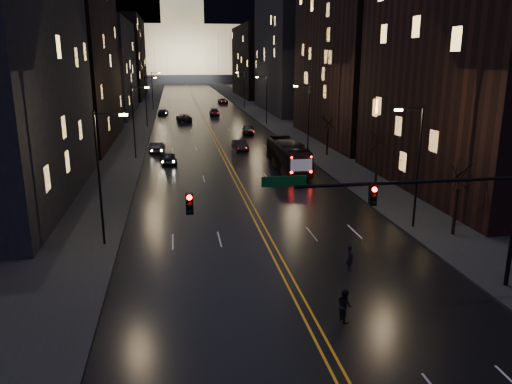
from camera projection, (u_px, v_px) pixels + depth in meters
name	position (u px, v px, depth m)	size (l,w,h in m)	color
ground	(301.00, 304.00, 25.54)	(900.00, 900.00, 0.00)	black
road	(194.00, 100.00, 149.42)	(20.00, 320.00, 0.02)	black
sidewalk_left	(147.00, 100.00, 147.24)	(8.00, 320.00, 0.16)	black
sidewalk_right	(241.00, 99.00, 151.57)	(8.00, 320.00, 0.16)	black
center_line	(194.00, 100.00, 149.42)	(0.62, 320.00, 0.01)	orange
building_left_mid	(64.00, 44.00, 70.10)	(12.00, 30.00, 28.00)	black
building_left_far	(102.00, 68.00, 107.35)	(12.00, 34.00, 20.00)	black
building_left_dist	(123.00, 58.00, 152.57)	(12.00, 40.00, 24.00)	black
building_right_near	(477.00, 60.00, 44.72)	(12.00, 26.00, 24.00)	black
building_right_tall	(361.00, 8.00, 71.49)	(12.00, 30.00, 38.00)	black
building_right_mid	(293.00, 54.00, 113.07)	(12.00, 34.00, 26.00)	black
building_right_dist	(258.00, 61.00, 159.34)	(12.00, 40.00, 22.00)	black
capitol	(184.00, 48.00, 259.30)	(90.00, 50.00, 58.50)	black
traffic_signal	(418.00, 203.00, 25.12)	(17.29, 0.45, 7.00)	black
streetlamp_right_near	(416.00, 161.00, 35.42)	(2.13, 0.25, 9.00)	black
streetlamp_left_near	(102.00, 172.00, 32.07)	(2.13, 0.25, 9.00)	black
streetlamp_right_mid	(307.00, 115.00, 64.01)	(2.13, 0.25, 9.00)	black
streetlamp_left_mid	(135.00, 118.00, 60.66)	(2.13, 0.25, 9.00)	black
streetlamp_right_far	(266.00, 97.00, 92.60)	(2.13, 0.25, 9.00)	black
streetlamp_left_far	(147.00, 99.00, 89.25)	(2.13, 0.25, 9.00)	black
streetlamp_right_dist	(244.00, 88.00, 121.18)	(2.13, 0.25, 9.00)	black
streetlamp_left_dist	(153.00, 89.00, 117.84)	(2.13, 0.25, 9.00)	black
tree_right_near	(459.00, 174.00, 34.00)	(2.40, 2.40, 6.65)	black
tree_right_mid	(378.00, 141.00, 47.34)	(2.40, 2.40, 6.65)	black
tree_right_far	(328.00, 121.00, 62.59)	(2.40, 2.40, 6.65)	black
bus	(288.00, 156.00, 55.51)	(2.73, 11.68, 3.25)	black
oncoming_car_a	(168.00, 158.00, 58.81)	(1.80, 4.47, 1.52)	black
oncoming_car_b	(157.00, 147.00, 65.71)	(1.55, 4.44, 1.46)	black
oncoming_car_c	(184.00, 118.00, 97.64)	(2.61, 5.67, 1.58)	black
oncoming_car_d	(163.00, 112.00, 108.19)	(2.03, 4.98, 1.45)	black
receding_car_a	(240.00, 145.00, 67.16)	(1.59, 4.55, 1.50)	black
receding_car_b	(248.00, 129.00, 81.62)	(1.95, 4.85, 1.65)	black
receding_car_c	(214.00, 112.00, 107.60)	(2.11, 5.19, 1.51)	black
receding_car_d	(223.00, 101.00, 135.84)	(2.36, 5.13, 1.43)	black
pedestrian_a	(350.00, 258.00, 29.32)	(0.59, 0.39, 1.63)	black
pedestrian_b	(345.00, 305.00, 23.67)	(0.79, 0.44, 1.63)	black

